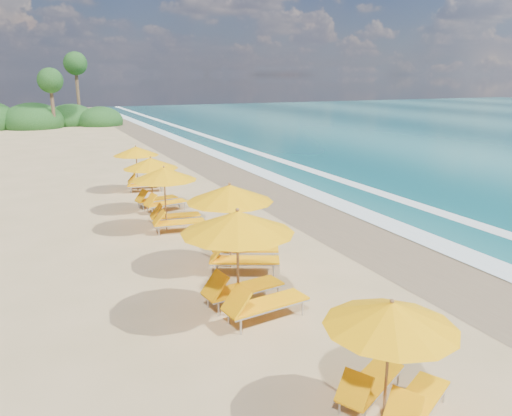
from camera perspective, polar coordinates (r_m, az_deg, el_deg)
ground at (r=17.42m, az=0.00°, el=-3.82°), size 160.00×160.00×0.00m
wet_sand at (r=19.34m, az=10.87°, el=-2.18°), size 4.00×160.00×0.01m
surf_foam at (r=20.96m, az=16.94°, el=-1.18°), size 4.00×160.00×0.01m
station_0 at (r=8.83m, az=15.11°, el=-15.15°), size 2.90×2.90×2.18m
station_1 at (r=11.81m, az=-1.20°, el=-5.35°), size 3.12×2.96×2.66m
station_2 at (r=14.75m, az=-2.17°, el=-1.41°), size 3.39×3.37×2.58m
station_3 at (r=18.74m, az=-9.66°, el=1.58°), size 2.79×2.64×2.40m
station_4 at (r=21.61m, az=-11.26°, el=3.13°), size 2.80×2.68×2.31m
station_5 at (r=25.55m, az=-12.91°, el=4.73°), size 2.72×2.61×2.25m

